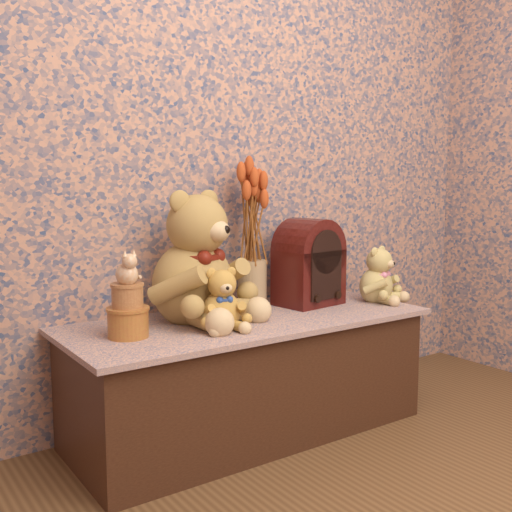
# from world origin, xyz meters

# --- Properties ---
(display_shelf) EXTENTS (1.40, 0.58, 0.45)m
(display_shelf) POSITION_xyz_m (0.00, 1.22, 0.22)
(display_shelf) COLOR #394776
(display_shelf) RESTS_ON ground
(teddy_large) EXTENTS (0.56, 0.60, 0.52)m
(teddy_large) POSITION_xyz_m (-0.19, 1.30, 0.71)
(teddy_large) COLOR #AE8543
(teddy_large) RESTS_ON display_shelf
(teddy_medium) EXTENTS (0.23, 0.26, 0.23)m
(teddy_medium) POSITION_xyz_m (-0.17, 1.13, 0.56)
(teddy_medium) COLOR #B67933
(teddy_medium) RESTS_ON display_shelf
(teddy_small) EXTENTS (0.28, 0.30, 0.25)m
(teddy_small) POSITION_xyz_m (0.63, 1.17, 0.58)
(teddy_small) COLOR tan
(teddy_small) RESTS_ON display_shelf
(cathedral_radio) EXTENTS (0.28, 0.22, 0.36)m
(cathedral_radio) POSITION_xyz_m (0.35, 1.28, 0.63)
(cathedral_radio) COLOR #380C0A
(cathedral_radio) RESTS_ON display_shelf
(ceramic_vase) EXTENTS (0.12, 0.12, 0.20)m
(ceramic_vase) POSITION_xyz_m (0.11, 1.36, 0.55)
(ceramic_vase) COLOR tan
(ceramic_vase) RESTS_ON display_shelf
(dried_stalks) EXTENTS (0.24, 0.24, 0.41)m
(dried_stalks) POSITION_xyz_m (0.11, 1.36, 0.85)
(dried_stalks) COLOR #BA471D
(dried_stalks) RESTS_ON ceramic_vase
(biscuit_tin_lower) EXTENTS (0.18, 0.18, 0.10)m
(biscuit_tin_lower) POSITION_xyz_m (-0.49, 1.21, 0.50)
(biscuit_tin_lower) COLOR gold
(biscuit_tin_lower) RESTS_ON display_shelf
(biscuit_tin_upper) EXTENTS (0.13, 0.13, 0.08)m
(biscuit_tin_upper) POSITION_xyz_m (-0.49, 1.21, 0.59)
(biscuit_tin_upper) COLOR tan
(biscuit_tin_upper) RESTS_ON biscuit_tin_lower
(cat_figurine) EXTENTS (0.09, 0.10, 0.12)m
(cat_figurine) POSITION_xyz_m (-0.49, 1.21, 0.68)
(cat_figurine) COLOR silver
(cat_figurine) RESTS_ON biscuit_tin_upper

